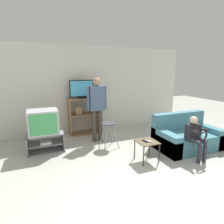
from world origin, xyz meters
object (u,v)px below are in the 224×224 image
(snack_table, at_px, (147,144))
(remote_control_white, at_px, (149,141))
(television_main, at_px, (43,122))
(remote_control_black, at_px, (145,141))
(folding_stool, at_px, (109,127))
(tv_stand, at_px, (46,142))
(media_shelf, at_px, (83,116))
(television_flat, at_px, (82,90))
(person_seated_child, at_px, (195,135))
(person_standing_adult, at_px, (97,103))
(couch, at_px, (186,137))

(snack_table, bearing_deg, remote_control_white, -47.20)
(television_main, height_order, remote_control_black, television_main)
(folding_stool, distance_m, snack_table, 1.13)
(tv_stand, distance_m, media_shelf, 1.47)
(television_flat, relative_size, snack_table, 1.58)
(television_main, bearing_deg, snack_table, -34.37)
(television_main, distance_m, person_seated_child, 3.40)
(person_standing_adult, bearing_deg, folding_stool, -72.48)
(remote_control_black, xyz_separation_m, person_seated_child, (1.06, -0.29, 0.10))
(snack_table, distance_m, remote_control_black, 0.08)
(folding_stool, xyz_separation_m, remote_control_black, (0.41, -1.01, -0.06))
(media_shelf, height_order, person_seated_child, media_shelf)
(remote_control_black, height_order, couch, couch)
(remote_control_white, distance_m, person_standing_adult, 1.77)
(person_standing_adult, distance_m, person_seated_child, 2.46)
(person_standing_adult, bearing_deg, media_shelf, 105.90)
(tv_stand, height_order, remote_control_white, remote_control_white)
(remote_control_black, xyz_separation_m, person_standing_adult, (-0.57, 1.50, 0.59))
(television_flat, xyz_separation_m, person_standing_adult, (0.24, -0.70, -0.30))
(snack_table, bearing_deg, folding_stool, 114.12)
(television_flat, relative_size, person_standing_adult, 0.41)
(snack_table, bearing_deg, remote_control_black, 166.46)
(television_flat, xyz_separation_m, remote_control_black, (0.81, -2.19, -0.89))
(tv_stand, xyz_separation_m, couch, (3.23, -1.10, 0.05))
(television_main, relative_size, snack_table, 1.54)
(media_shelf, distance_m, remote_control_black, 2.36)
(television_main, bearing_deg, person_standing_adult, 6.70)
(folding_stool, xyz_separation_m, person_standing_adult, (-0.15, 0.48, 0.53))
(folding_stool, xyz_separation_m, remote_control_white, (0.49, -1.06, -0.06))
(remote_control_black, distance_m, person_seated_child, 1.10)
(remote_control_white, bearing_deg, television_main, 119.35)
(remote_control_white, height_order, person_standing_adult, person_standing_adult)
(television_main, relative_size, remote_control_black, 4.64)
(media_shelf, relative_size, snack_table, 2.51)
(media_shelf, bearing_deg, person_seated_child, -53.79)
(television_flat, xyz_separation_m, snack_table, (0.85, -2.20, -0.96))
(folding_stool, distance_m, couch, 1.91)
(media_shelf, bearing_deg, tv_stand, -142.05)
(television_main, xyz_separation_m, couch, (3.25, -1.09, -0.45))
(snack_table, relative_size, couch, 0.29)
(television_main, distance_m, media_shelf, 1.46)
(tv_stand, bearing_deg, remote_control_black, -35.11)
(snack_table, relative_size, remote_control_black, 3.02)
(remote_control_black, relative_size, person_seated_child, 0.16)
(remote_control_white, distance_m, person_seated_child, 1.02)
(media_shelf, height_order, remote_control_white, media_shelf)
(snack_table, height_order, remote_control_black, remote_control_black)
(tv_stand, xyz_separation_m, remote_control_black, (1.91, -1.34, 0.23))
(snack_table, height_order, person_standing_adult, person_standing_adult)
(media_shelf, distance_m, couch, 2.90)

